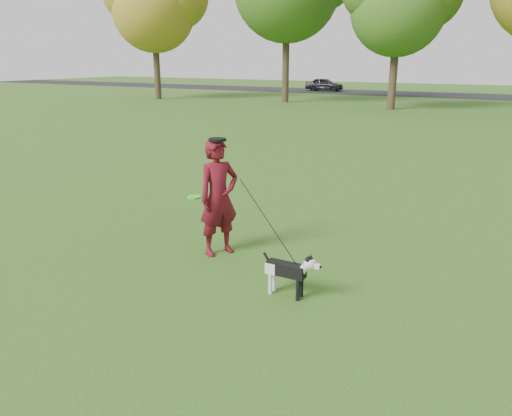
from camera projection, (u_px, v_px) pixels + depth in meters
The scene contains 6 objects.
ground at pixel (223, 264), 7.78m from camera, with size 120.00×120.00×0.00m, color #285116.
road at pixel (484, 96), 41.25m from camera, with size 120.00×7.00×0.02m, color black.
man at pixel (219, 198), 7.96m from camera, with size 0.69×0.45×1.89m, color #540C20.
dog at pixel (290, 269), 6.61m from camera, with size 0.85×0.17×0.65m.
car_left at pixel (324, 84), 47.63m from camera, with size 1.44×3.58×1.22m, color black.
man_held_items at pixel (267, 220), 7.07m from camera, with size 2.34×1.00×1.46m.
Camera 1 is at (3.94, -6.03, 3.09)m, focal length 35.00 mm.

